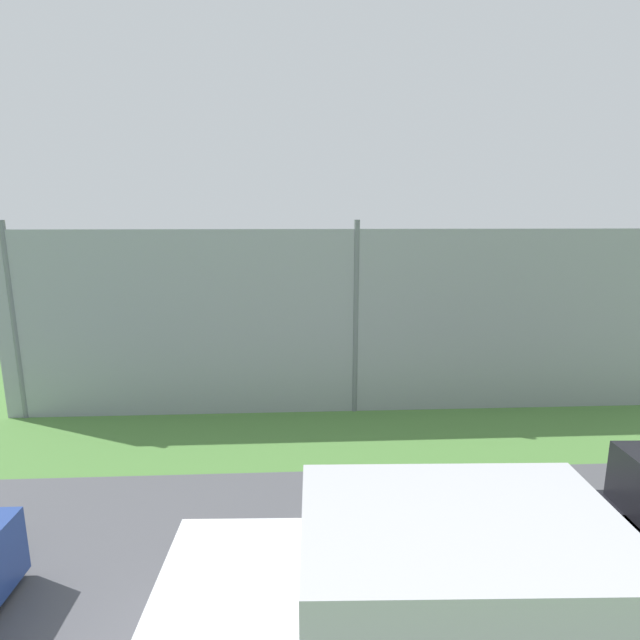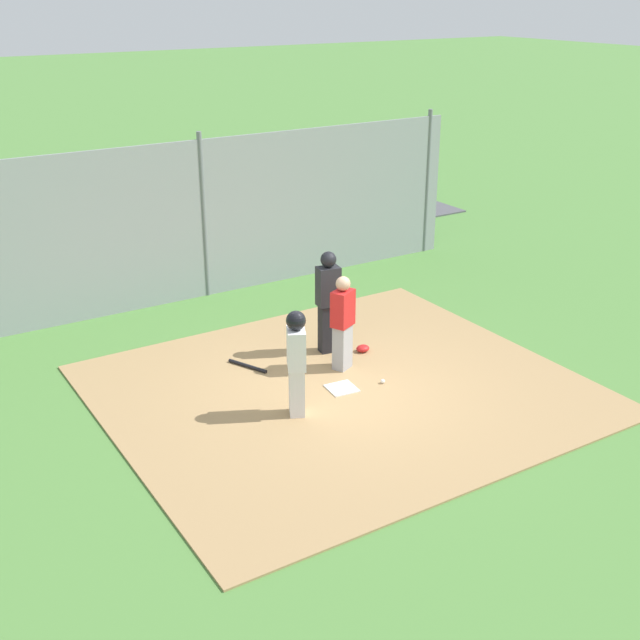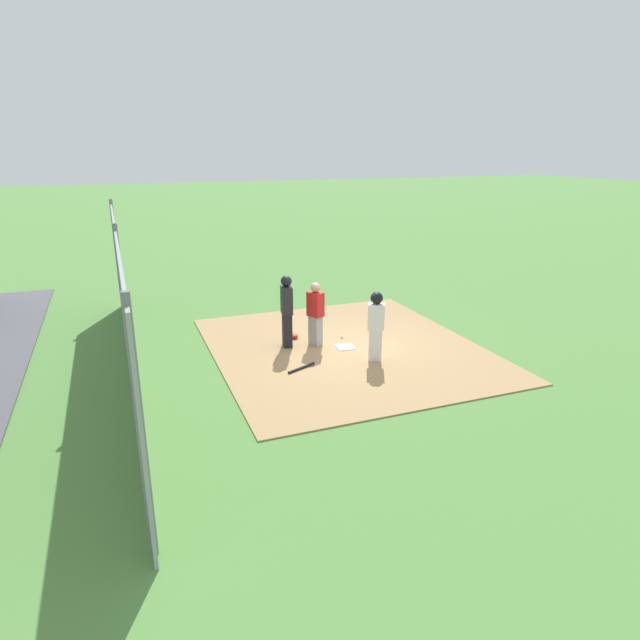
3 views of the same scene
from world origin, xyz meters
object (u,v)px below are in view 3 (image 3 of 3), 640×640
Objects in this scene: baseball_bat at (301,368)px; catcher_mask at (294,336)px; baseball at (342,337)px; umpire at (287,310)px; runner at (376,322)px; catcher at (315,313)px; home_plate at (345,347)px.

catcher_mask is at bearing -128.06° from baseball_bat.
umpire is at bearing -87.06° from baseball.
baseball_bat is at bearing 113.23° from runner.
catcher is 1.78m from baseball_bat.
runner is at bearing -82.01° from catcher.
catcher is 1.72m from runner.
umpire is 2.28m from runner.
catcher_mask is (-0.66, -0.35, -0.78)m from catcher.
catcher_mask reaches higher than baseball.
baseball is (-0.08, 1.52, -0.93)m from umpire.
baseball is (-0.66, 0.19, 0.03)m from home_plate.
umpire is 1.78m from baseball.
home_plate is 1.13m from catcher.
runner is 6.86× the size of catcher_mask.
catcher_mask is at bearing 57.91° from runner.
catcher is at bearing 59.62° from runner.
umpire is at bearing -113.77° from home_plate.
runner is at bearing -35.04° from umpire.
umpire reaches higher than catcher_mask.
umpire is 2.33× the size of baseball_bat.
baseball_bat is 2.30m from baseball.
baseball is (-1.67, -0.12, -0.90)m from runner.
umpire reaches higher than baseball.
baseball reaches higher than home_plate.
runner is (1.43, 0.95, 0.10)m from catcher.
home_plate is 0.56× the size of baseball_bat.
umpire reaches higher than catcher.
catcher is 0.98× the size of runner.
baseball_bat is at bearing -86.66° from umpire.
runner is 2.01m from baseball_bat.
umpire reaches higher than home_plate.
catcher is 21.83× the size of baseball.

